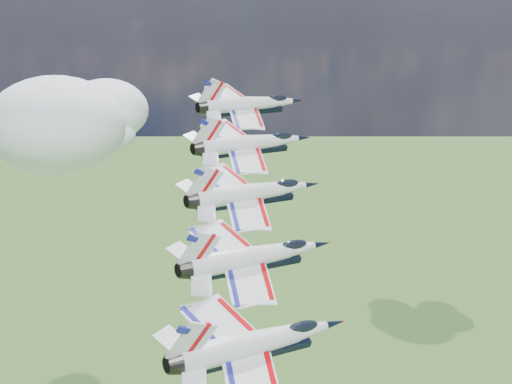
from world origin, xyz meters
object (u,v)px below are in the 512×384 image
Objects in this scene: jet_2 at (256,192)px; jet_1 at (254,143)px; jet_0 at (253,104)px; jet_3 at (258,256)px; jet_4 at (262,342)px.

jet_1 is at bearing 152.51° from jet_2.
jet_0 is 23.22m from jet_2.
jet_1 is at bearing 152.51° from jet_3.
jet_3 is at bearing -27.49° from jet_0.
jet_2 is 1.00× the size of jet_4.
jet_0 reaches higher than jet_2.
jet_2 reaches higher than jet_3.
jet_3 is at bearing -27.49° from jet_1.
jet_3 is (14.38, -16.97, -6.65)m from jet_1.
jet_2 is at bearing -27.49° from jet_0.
jet_4 is at bearing -27.49° from jet_0.
jet_1 is 1.00× the size of jet_4.
jet_0 is 1.00× the size of jet_3.
jet_0 reaches higher than jet_4.
jet_0 is 34.83m from jet_3.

